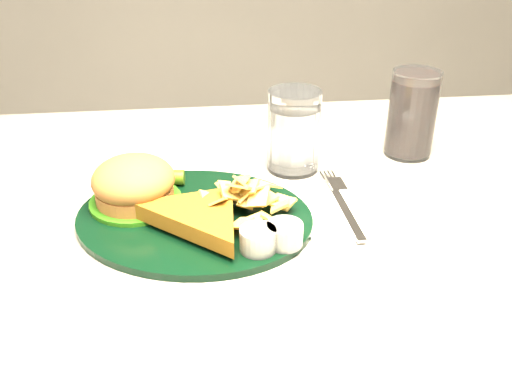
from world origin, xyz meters
TOP-DOWN VIEW (x-y plane):
  - dinner_plate at (-0.07, -0.01)m, footprint 0.35×0.32m
  - water_glass at (0.08, 0.12)m, footprint 0.10×0.10m
  - cola_glass at (0.27, 0.16)m, footprint 0.09×0.09m
  - fork_napkin at (0.12, -0.01)m, footprint 0.13×0.17m
  - spoon at (-0.16, 0.01)m, footprint 0.05×0.17m

SIDE VIEW (x-z plane):
  - fork_napkin at x=0.12m, z-range 0.75..0.76m
  - spoon at x=-0.16m, z-range 0.75..0.76m
  - dinner_plate at x=-0.07m, z-range 0.75..0.82m
  - water_glass at x=0.08m, z-range 0.75..0.87m
  - cola_glass at x=0.27m, z-range 0.75..0.88m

